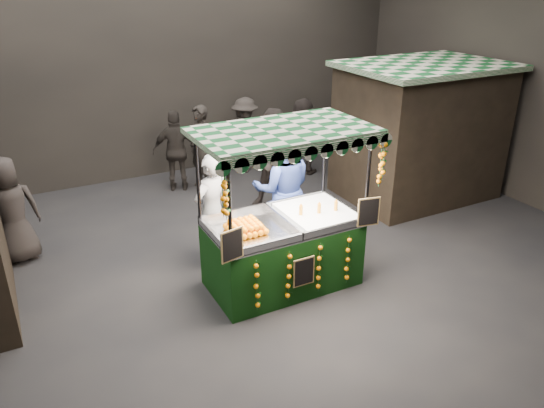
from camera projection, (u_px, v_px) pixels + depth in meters
ground at (248, 284)px, 7.55m from camera, size 12.00×12.00×0.00m
market_hall at (243, 41)px, 6.17m from camera, size 12.10×10.10×5.05m
neighbour_stall_right at (419, 131)px, 10.09m from camera, size 3.00×2.20×2.60m
juice_stall at (284, 240)px, 7.25m from camera, size 2.39×1.40×2.31m
vendor_grey at (212, 211)px, 7.75m from camera, size 0.76×0.64×1.77m
vendor_blue at (283, 189)px, 8.22m from camera, size 1.18×1.07×1.99m
shopper_1 at (276, 160)px, 9.63m from camera, size 1.17×1.09×1.91m
shopper_2 at (177, 151)px, 10.48m from camera, size 1.05×0.73×1.66m
shopper_3 at (245, 135)px, 11.50m from camera, size 1.19×1.20×1.66m
shopper_4 at (11, 211)px, 7.84m from camera, size 0.88×0.62×1.68m
shopper_5 at (303, 136)px, 11.39m from camera, size 1.45×1.46×1.68m
shopper_6 at (201, 147)px, 10.57m from camera, size 0.51×0.69×1.73m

